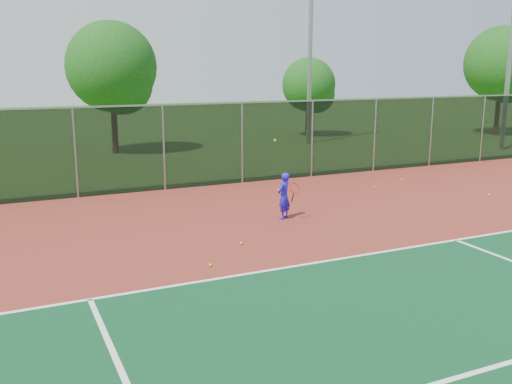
% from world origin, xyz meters
% --- Properties ---
extents(ground, '(120.00, 120.00, 0.00)m').
position_xyz_m(ground, '(0.00, 0.00, 0.00)').
color(ground, '#2D5D1A').
rests_on(ground, ground).
extents(court_apron, '(30.00, 20.00, 0.02)m').
position_xyz_m(court_apron, '(0.00, 2.00, 0.01)').
color(court_apron, maroon).
rests_on(court_apron, ground).
extents(fence_back, '(30.00, 0.06, 3.03)m').
position_xyz_m(fence_back, '(0.00, 12.00, 1.56)').
color(fence_back, black).
rests_on(fence_back, court_apron).
extents(tennis_player, '(0.59, 0.69, 2.31)m').
position_xyz_m(tennis_player, '(-0.98, 6.70, 0.70)').
color(tennis_player, '#2117D7').
rests_on(tennis_player, court_apron).
extents(practice_ball_0, '(0.07, 0.07, 0.07)m').
position_xyz_m(practice_ball_0, '(-4.30, 3.77, 0.06)').
color(practice_ball_0, '#C4D018').
rests_on(practice_ball_0, court_apron).
extents(practice_ball_1, '(0.07, 0.07, 0.07)m').
position_xyz_m(practice_ball_1, '(6.70, 6.39, 0.06)').
color(practice_ball_1, '#C4D018').
rests_on(practice_ball_1, court_apron).
extents(practice_ball_2, '(0.07, 0.07, 0.07)m').
position_xyz_m(practice_ball_2, '(3.97, 9.09, 0.06)').
color(practice_ball_2, '#C4D018').
rests_on(practice_ball_2, court_apron).
extents(practice_ball_3, '(0.07, 0.07, 0.07)m').
position_xyz_m(practice_ball_3, '(-3.07, 4.95, 0.06)').
color(practice_ball_3, '#C4D018').
rests_on(practice_ball_3, court_apron).
extents(practice_ball_5, '(0.07, 0.07, 0.07)m').
position_xyz_m(practice_ball_5, '(5.70, 9.75, 0.06)').
color(practice_ball_5, '#C4D018').
rests_on(practice_ball_5, court_apron).
extents(practice_ball_6, '(0.07, 0.07, 0.07)m').
position_xyz_m(practice_ball_6, '(0.59, 10.15, 0.06)').
color(practice_ball_6, '#C4D018').
rests_on(practice_ball_6, court_apron).
extents(floodlight_n, '(0.90, 0.40, 12.02)m').
position_xyz_m(floodlight_n, '(7.98, 20.92, 6.78)').
color(floodlight_n, gray).
rests_on(floodlight_n, ground).
extents(tree_back_left, '(4.45, 4.45, 6.54)m').
position_xyz_m(tree_back_left, '(-2.75, 21.59, 4.10)').
color(tree_back_left, '#371F14').
rests_on(tree_back_left, ground).
extents(tree_back_mid, '(3.32, 3.32, 4.88)m').
position_xyz_m(tree_back_mid, '(9.73, 23.82, 3.06)').
color(tree_back_mid, '#371F14').
rests_on(tree_back_mid, ground).
extents(tree_back_right, '(4.65, 4.65, 6.84)m').
position_xyz_m(tree_back_right, '(21.06, 19.34, 4.29)').
color(tree_back_right, '#371F14').
rests_on(tree_back_right, ground).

